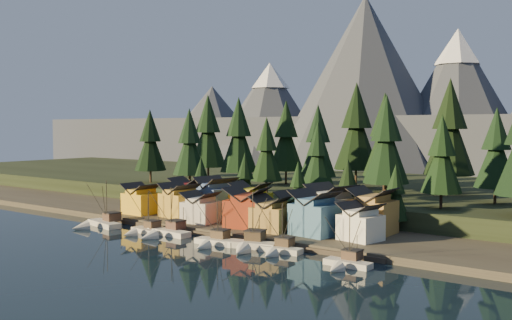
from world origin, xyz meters
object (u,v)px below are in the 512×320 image
Objects in this scene: boat_5 at (279,243)px; boat_3 at (213,235)px; boat_1 at (143,225)px; boat_0 at (99,218)px; boat_6 at (345,256)px; house_front_1 at (179,199)px; house_back_0 at (188,194)px; house_front_0 at (141,198)px; boat_2 at (165,226)px; house_back_1 at (216,195)px; boat_4 at (249,237)px.

boat_3 is at bearing -178.05° from boat_5.
boat_5 reaches higher than boat_1.
boat_0 is 68.45m from boat_6.
boat_6 is 59.68m from house_front_1.
house_back_0 reaches higher than boat_6.
house_front_0 is (-53.51, 12.29, 3.63)m from boat_5.
boat_3 is (15.68, -1.18, -0.03)m from boat_2.
boat_6 is 1.14× the size of house_front_1.
house_back_1 is at bearing 32.90° from house_front_0.
boat_2 is 1.38× the size of house_front_1.
boat_2 is at bearing 16.30° from boat_0.
house_front_0 is 12.95m from house_back_0.
house_back_1 is (5.08, 8.69, 0.65)m from house_front_1.
house_front_0 is 12.47m from house_front_1.
house_back_1 is at bearing 95.36° from boat_1.
boat_1 is 30.08m from boat_4.
boat_5 is 16.02m from boat_6.
boat_2 reaches higher than boat_5.
boat_0 is 15.02m from house_front_0.
boat_1 is (15.49, 0.52, -0.25)m from boat_0.
house_front_0 is at bearing 153.17° from boat_2.
house_front_0 is (-69.38, 14.51, 3.73)m from boat_6.
house_back_0 is (-30.09, 24.34, 4.31)m from boat_3.
house_front_1 is 9.01m from house_back_0.
boat_5 reaches higher than boat_6.
boat_2 is 15.72m from boat_3.
boat_5 is 1.33× the size of house_front_0.
boat_6 is at bearing -14.09° from house_back_1.
boat_6 is 58.13m from house_back_1.
boat_6 is (68.45, 0.08, -0.30)m from boat_0.
house_back_1 reaches higher than boat_2.
house_back_0 reaches higher than boat_3.
house_back_0 is at bearing 86.16° from boat_0.
boat_2 is at bearing 176.29° from boat_5.
boat_1 reaches higher than house_front_0.
boat_2 reaches higher than house_front_1.
house_front_0 is (-16.43, 14.07, 3.68)m from boat_1.
boat_0 is at bearing -178.70° from boat_6.
house_back_1 is at bearing -6.60° from house_back_0.
boat_4 reaches higher than boat_1.
house_back_0 reaches higher than house_front_1.
boat_3 is 15.56m from boat_5.
boat_5 is (15.45, 1.88, -0.01)m from boat_3.
house_back_0 is at bearing 148.75° from boat_5.
boat_6 is 66.33m from house_back_0.
boat_5 is 50.96m from house_back_0.
boat_3 is 1.11× the size of house_back_0.
boat_3 is at bearing -179.39° from boat_6.
boat_3 is (37.13, 0.42, -0.19)m from boat_0.
boat_6 is 1.00× the size of house_back_1.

